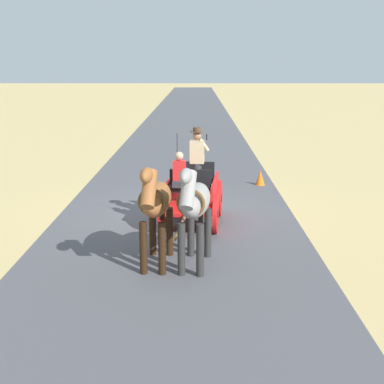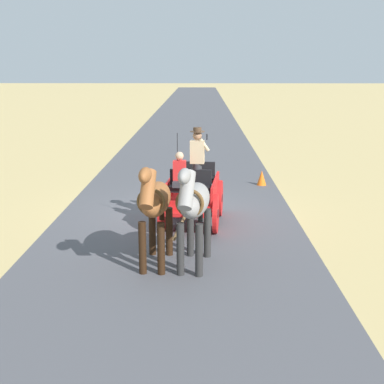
% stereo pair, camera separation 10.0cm
% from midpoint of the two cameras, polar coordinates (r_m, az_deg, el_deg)
% --- Properties ---
extents(ground_plane, '(200.00, 200.00, 0.00)m').
position_cam_midpoint_polar(ground_plane, '(14.88, -1.37, -2.16)').
color(ground_plane, tan).
extents(road_surface, '(6.36, 160.00, 0.01)m').
position_cam_midpoint_polar(road_surface, '(14.87, -1.37, -2.14)').
color(road_surface, '#4C4C51').
rests_on(road_surface, ground).
extents(horse_drawn_carriage, '(1.65, 4.52, 2.50)m').
position_cam_midpoint_polar(horse_drawn_carriage, '(13.62, 0.26, -0.07)').
color(horse_drawn_carriage, red).
rests_on(horse_drawn_carriage, ground).
extents(horse_near_side, '(0.80, 2.15, 2.21)m').
position_cam_midpoint_polar(horse_near_side, '(10.54, 0.44, -1.26)').
color(horse_near_side, gray).
rests_on(horse_near_side, ground).
extents(horse_off_side, '(0.69, 2.14, 2.21)m').
position_cam_midpoint_polar(horse_off_side, '(10.65, -3.68, -1.13)').
color(horse_off_side, brown).
rests_on(horse_off_side, ground).
extents(traffic_cone, '(0.32, 0.32, 0.50)m').
position_cam_midpoint_polar(traffic_cone, '(18.29, 7.54, 1.49)').
color(traffic_cone, orange).
rests_on(traffic_cone, ground).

